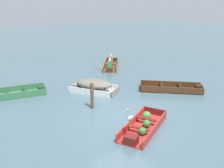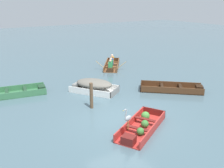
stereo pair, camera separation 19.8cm
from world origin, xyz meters
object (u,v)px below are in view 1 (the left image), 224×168
skiff_dark_varnish_near_moored (174,88)px  skiff_white_far_moored (94,85)px  dinghy_red_foreground (143,126)px  heron_on_dinghy (130,117)px  rowboat_wooden_brown_with_crew (111,65)px  skiff_green_mid_moored (19,93)px  mooring_post (92,96)px

skiff_dark_varnish_near_moored → skiff_white_far_moored: 4.39m
skiff_dark_varnish_near_moored → skiff_white_far_moored: size_ratio=1.18×
dinghy_red_foreground → skiff_white_far_moored: skiff_white_far_moored is taller
dinghy_red_foreground → heron_on_dinghy: heron_on_dinghy is taller
skiff_dark_varnish_near_moored → rowboat_wooden_brown_with_crew: (-0.30, 5.98, 0.11)m
skiff_green_mid_moored → heron_on_dinghy: bearing=-71.4°
skiff_green_mid_moored → skiff_white_far_moored: 3.96m
heron_on_dinghy → mooring_post: heron_on_dinghy is taller
skiff_dark_varnish_near_moored → rowboat_wooden_brown_with_crew: rowboat_wooden_brown_with_crew is taller
dinghy_red_foreground → skiff_dark_varnish_near_moored: dinghy_red_foreground is taller
skiff_white_far_moored → skiff_dark_varnish_near_moored: bearing=-29.9°
heron_on_dinghy → rowboat_wooden_brown_with_crew: bearing=61.3°
heron_on_dinghy → mooring_post: bearing=86.6°
rowboat_wooden_brown_with_crew → skiff_green_mid_moored: bearing=-163.9°
skiff_green_mid_moored → dinghy_red_foreground: bearing=-64.1°
skiff_white_far_moored → rowboat_wooden_brown_with_crew: 5.17m
skiff_green_mid_moored → heron_on_dinghy: heron_on_dinghy is taller
skiff_dark_varnish_near_moored → rowboat_wooden_brown_with_crew: bearing=92.8°
skiff_dark_varnish_near_moored → heron_on_dinghy: heron_on_dinghy is taller
skiff_white_far_moored → rowboat_wooden_brown_with_crew: size_ratio=0.85×
skiff_green_mid_moored → heron_on_dinghy: (2.26, -6.71, 0.75)m
heron_on_dinghy → skiff_dark_varnish_near_moored: bearing=28.6°
heron_on_dinghy → skiff_green_mid_moored: bearing=108.6°
dinghy_red_foreground → skiff_white_far_moored: bearing=84.9°
rowboat_wooden_brown_with_crew → heron_on_dinghy: (-4.78, -8.75, 0.63)m
skiff_green_mid_moored → rowboat_wooden_brown_with_crew: rowboat_wooden_brown_with_crew is taller
dinghy_red_foreground → skiff_white_far_moored: (0.42, 4.67, 0.26)m
skiff_dark_varnish_near_moored → skiff_green_mid_moored: skiff_dark_varnish_near_moored is taller
skiff_dark_varnish_near_moored → skiff_white_far_moored: bearing=150.1°
skiff_white_far_moored → mooring_post: bearing=-120.7°
mooring_post → skiff_white_far_moored: bearing=59.3°
dinghy_red_foreground → skiff_dark_varnish_near_moored: (4.22, 2.48, -0.01)m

